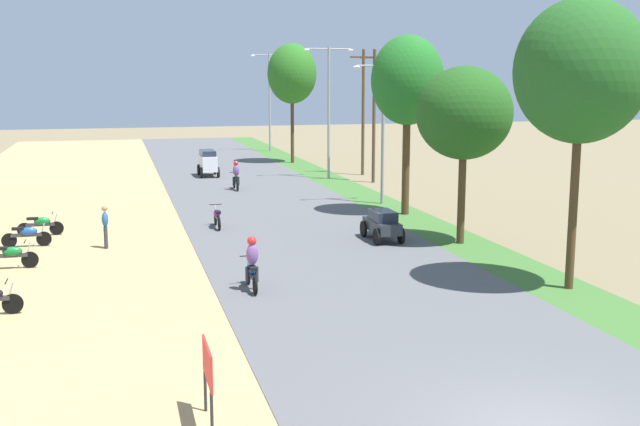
{
  "coord_description": "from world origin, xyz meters",
  "views": [
    {
      "loc": [
        -7.18,
        -11.54,
        6.41
      ],
      "look_at": [
        0.29,
        16.6,
        1.26
      ],
      "focal_mm": 43.35,
      "sensor_mm": 36.0,
      "label": 1
    }
  ],
  "objects_px": {
    "parked_motorbike_third": "(27,234)",
    "utility_pole_near": "(374,114)",
    "streetlamp_mid": "(329,104)",
    "motorbike_ahead_second": "(217,216)",
    "motorbike_ahead_third": "(236,176)",
    "parked_motorbike_fourth": "(41,224)",
    "car_sedan_charcoal": "(382,224)",
    "parked_motorbike_second": "(11,255)",
    "streetlamp_far": "(270,95)",
    "median_tree_nearest": "(581,72)",
    "median_tree_second": "(464,114)",
    "median_tree_fourth": "(292,74)",
    "pedestrian_on_shoulder": "(105,224)",
    "utility_pole_far": "(363,110)",
    "motorbike_foreground_rider": "(252,265)",
    "median_tree_third": "(408,81)",
    "car_van_white": "(208,162)",
    "street_signboard": "(208,369)"
  },
  "relations": [
    {
      "from": "parked_motorbike_third",
      "to": "car_sedan_charcoal",
      "type": "distance_m",
      "value": 13.56
    },
    {
      "from": "motorbike_ahead_second",
      "to": "parked_motorbike_fourth",
      "type": "bearing_deg",
      "value": 178.49
    },
    {
      "from": "motorbike_foreground_rider",
      "to": "motorbike_ahead_second",
      "type": "xyz_separation_m",
      "value": [
        0.26,
        10.03,
        -0.28
      ]
    },
    {
      "from": "street_signboard",
      "to": "motorbike_ahead_third",
      "type": "bearing_deg",
      "value": 80.29
    },
    {
      "from": "street_signboard",
      "to": "parked_motorbike_third",
      "type": "bearing_deg",
      "value": 106.0
    },
    {
      "from": "motorbike_foreground_rider",
      "to": "motorbike_ahead_third",
      "type": "relative_size",
      "value": 1.0
    },
    {
      "from": "pedestrian_on_shoulder",
      "to": "streetlamp_far",
      "type": "distance_m",
      "value": 38.95
    },
    {
      "from": "median_tree_nearest",
      "to": "median_tree_fourth",
      "type": "bearing_deg",
      "value": 90.58
    },
    {
      "from": "utility_pole_near",
      "to": "motorbike_foreground_rider",
      "type": "height_order",
      "value": "utility_pole_near"
    },
    {
      "from": "median_tree_third",
      "to": "median_tree_fourth",
      "type": "height_order",
      "value": "median_tree_fourth"
    },
    {
      "from": "parked_motorbike_fourth",
      "to": "motorbike_ahead_second",
      "type": "distance_m",
      "value": 7.1
    },
    {
      "from": "utility_pole_far",
      "to": "median_tree_fourth",
      "type": "bearing_deg",
      "value": 110.74
    },
    {
      "from": "street_signboard",
      "to": "pedestrian_on_shoulder",
      "type": "distance_m",
      "value": 15.99
    },
    {
      "from": "parked_motorbike_third",
      "to": "street_signboard",
      "type": "distance_m",
      "value": 17.54
    },
    {
      "from": "car_sedan_charcoal",
      "to": "car_van_white",
      "type": "relative_size",
      "value": 0.94
    },
    {
      "from": "street_signboard",
      "to": "car_sedan_charcoal",
      "type": "height_order",
      "value": "street_signboard"
    },
    {
      "from": "parked_motorbike_third",
      "to": "parked_motorbike_fourth",
      "type": "bearing_deg",
      "value": 81.17
    },
    {
      "from": "median_tree_third",
      "to": "utility_pole_near",
      "type": "xyz_separation_m",
      "value": [
        2.26,
        11.28,
        -2.0
      ]
    },
    {
      "from": "car_van_white",
      "to": "motorbike_ahead_third",
      "type": "relative_size",
      "value": 1.34
    },
    {
      "from": "streetlamp_far",
      "to": "utility_pole_near",
      "type": "distance_m",
      "value": 21.23
    },
    {
      "from": "streetlamp_mid",
      "to": "pedestrian_on_shoulder",
      "type": "bearing_deg",
      "value": -127.88
    },
    {
      "from": "median_tree_nearest",
      "to": "median_tree_fourth",
      "type": "height_order",
      "value": "median_tree_fourth"
    },
    {
      "from": "parked_motorbike_second",
      "to": "streetlamp_mid",
      "type": "xyz_separation_m",
      "value": [
        16.52,
        19.83,
        4.21
      ]
    },
    {
      "from": "median_tree_third",
      "to": "car_sedan_charcoal",
      "type": "distance_m",
      "value": 8.23
    },
    {
      "from": "median_tree_fourth",
      "to": "car_van_white",
      "type": "bearing_deg",
      "value": -137.49
    },
    {
      "from": "car_sedan_charcoal",
      "to": "median_tree_fourth",
      "type": "bearing_deg",
      "value": 84.27
    },
    {
      "from": "utility_pole_far",
      "to": "motorbike_foreground_rider",
      "type": "xyz_separation_m",
      "value": [
        -11.98,
        -26.1,
        -3.41
      ]
    },
    {
      "from": "median_tree_fourth",
      "to": "median_tree_nearest",
      "type": "bearing_deg",
      "value": -89.42
    },
    {
      "from": "streetlamp_far",
      "to": "car_van_white",
      "type": "bearing_deg",
      "value": -114.34
    },
    {
      "from": "parked_motorbike_third",
      "to": "car_sedan_charcoal",
      "type": "xyz_separation_m",
      "value": [
        13.35,
        -2.36,
        0.19
      ]
    },
    {
      "from": "parked_motorbike_third",
      "to": "utility_pole_near",
      "type": "height_order",
      "value": "utility_pole_near"
    },
    {
      "from": "median_tree_fourth",
      "to": "utility_pole_near",
      "type": "height_order",
      "value": "median_tree_fourth"
    },
    {
      "from": "pedestrian_on_shoulder",
      "to": "motorbike_ahead_second",
      "type": "height_order",
      "value": "pedestrian_on_shoulder"
    },
    {
      "from": "parked_motorbike_third",
      "to": "median_tree_third",
      "type": "distance_m",
      "value": 17.58
    },
    {
      "from": "pedestrian_on_shoulder",
      "to": "streetlamp_far",
      "type": "height_order",
      "value": "streetlamp_far"
    },
    {
      "from": "median_tree_fourth",
      "to": "car_sedan_charcoal",
      "type": "xyz_separation_m",
      "value": [
        -2.83,
        -28.17,
        -5.88
      ]
    },
    {
      "from": "utility_pole_near",
      "to": "car_sedan_charcoal",
      "type": "relative_size",
      "value": 3.56
    },
    {
      "from": "pedestrian_on_shoulder",
      "to": "motorbike_foreground_rider",
      "type": "xyz_separation_m",
      "value": [
        4.29,
        -7.16,
        -0.11
      ]
    },
    {
      "from": "utility_pole_near",
      "to": "utility_pole_far",
      "type": "xyz_separation_m",
      "value": [
        0.51,
        3.7,
        0.06
      ]
    },
    {
      "from": "median_tree_nearest",
      "to": "car_van_white",
      "type": "distance_m",
      "value": 31.12
    },
    {
      "from": "parked_motorbike_fourth",
      "to": "car_sedan_charcoal",
      "type": "relative_size",
      "value": 0.8
    },
    {
      "from": "utility_pole_far",
      "to": "car_van_white",
      "type": "distance_m",
      "value": 10.64
    },
    {
      "from": "parked_motorbike_third",
      "to": "streetlamp_mid",
      "type": "height_order",
      "value": "streetlamp_mid"
    },
    {
      "from": "parked_motorbike_second",
      "to": "median_tree_second",
      "type": "height_order",
      "value": "median_tree_second"
    },
    {
      "from": "motorbike_ahead_second",
      "to": "median_tree_third",
      "type": "bearing_deg",
      "value": 7.01
    },
    {
      "from": "streetlamp_mid",
      "to": "street_signboard",
      "type": "bearing_deg",
      "value": -109.14
    },
    {
      "from": "median_tree_nearest",
      "to": "median_tree_second",
      "type": "xyz_separation_m",
      "value": [
        -0.42,
        6.8,
        -1.51
      ]
    },
    {
      "from": "motorbike_foreground_rider",
      "to": "median_tree_third",
      "type": "bearing_deg",
      "value": 50.41
    },
    {
      "from": "motorbike_ahead_second",
      "to": "motorbike_ahead_third",
      "type": "xyz_separation_m",
      "value": [
        2.49,
        10.93,
        0.28
      ]
    },
    {
      "from": "streetlamp_far",
      "to": "utility_pole_near",
      "type": "height_order",
      "value": "streetlamp_far"
    }
  ]
}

